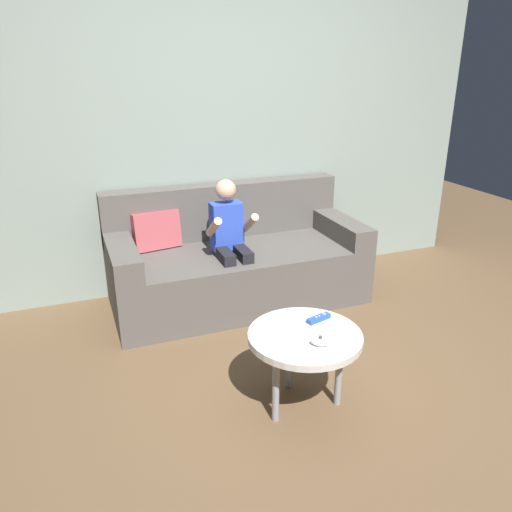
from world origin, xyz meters
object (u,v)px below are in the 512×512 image
at_px(couch, 235,262).
at_px(nunchuk_white, 320,342).
at_px(coffee_table, 304,341).
at_px(game_remote_blue_near_edge, 319,318).
at_px(person_seated_on_couch, 231,239).

bearing_deg(couch, nunchuk_white, -93.07).
bearing_deg(coffee_table, couch, 86.02).
height_order(couch, game_remote_blue_near_edge, couch).
bearing_deg(coffee_table, person_seated_on_couch, 89.76).
distance_m(coffee_table, nunchuk_white, 0.15).
bearing_deg(couch, person_seated_on_couch, -116.30).
distance_m(couch, coffee_table, 1.34).
height_order(person_seated_on_couch, game_remote_blue_near_edge, person_seated_on_couch).
bearing_deg(person_seated_on_couch, nunchuk_white, -89.58).
bearing_deg(nunchuk_white, couch, 86.93).
relative_size(person_seated_on_couch, coffee_table, 1.65).
bearing_deg(person_seated_on_couch, coffee_table, -90.24).
distance_m(person_seated_on_couch, coffee_table, 1.16).
bearing_deg(couch, coffee_table, -93.98).
xyz_separation_m(coffee_table, game_remote_blue_near_edge, (0.13, 0.09, 0.06)).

